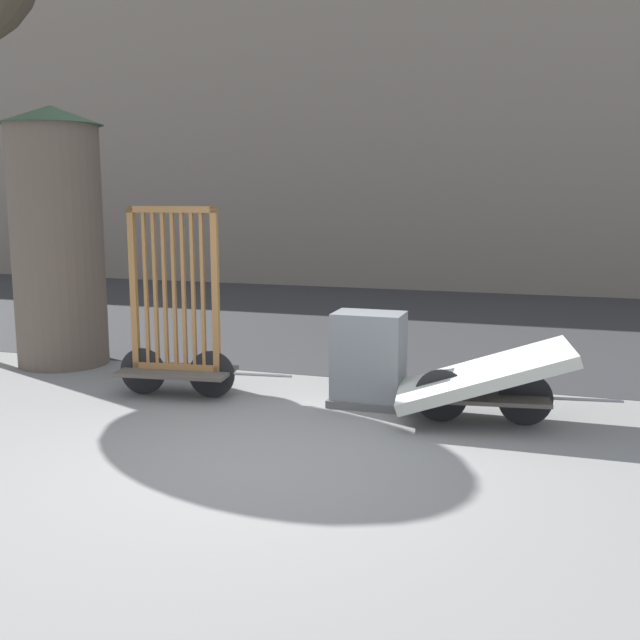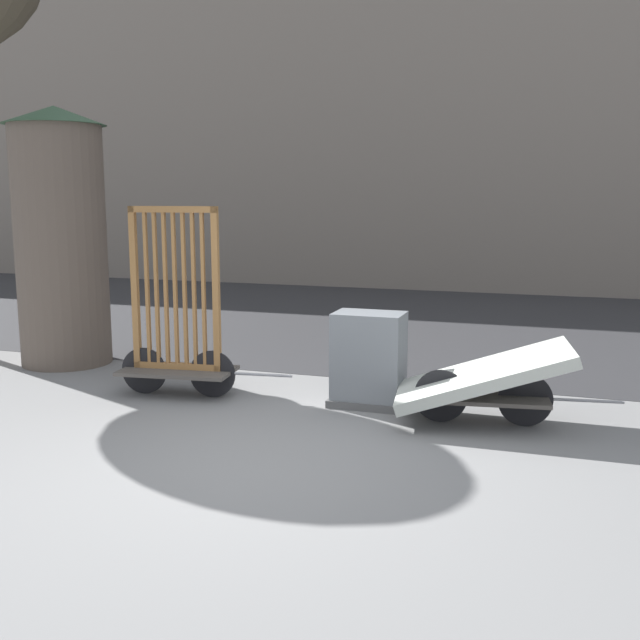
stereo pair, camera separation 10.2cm
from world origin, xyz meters
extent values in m
plane|color=slate|center=(0.00, 0.00, 0.00)|extent=(60.00, 60.00, 0.00)
cube|color=#2D2D30|center=(0.00, 7.54, 0.00)|extent=(56.00, 8.79, 0.01)
cube|color=slate|center=(0.00, 13.94, 5.00)|extent=(48.00, 4.00, 10.00)
cube|color=#4C4742|center=(-1.70, 1.79, 0.29)|extent=(1.33, 0.80, 0.04)
cylinder|color=black|center=(-1.29, 1.84, 0.27)|extent=(0.53, 0.10, 0.53)
cylinder|color=black|center=(-2.11, 1.74, 0.27)|extent=(0.53, 0.10, 0.53)
cylinder|color=gray|center=(-0.72, 1.91, 0.29)|extent=(0.70, 0.11, 0.03)
cube|color=olive|center=(-1.70, 1.79, 0.34)|extent=(1.03, 0.19, 0.07)
cube|color=olive|center=(-1.70, 1.79, 2.09)|extent=(1.03, 0.19, 0.07)
cube|color=olive|center=(-2.17, 1.74, 1.22)|extent=(0.08, 0.08, 1.82)
cube|color=olive|center=(-1.22, 1.85, 1.22)|extent=(0.08, 0.08, 1.82)
cube|color=olive|center=(-2.03, 1.75, 1.22)|extent=(0.04, 0.05, 1.75)
cube|color=olive|center=(-1.92, 1.77, 1.22)|extent=(0.04, 0.05, 1.75)
cube|color=olive|center=(-1.81, 1.78, 1.22)|extent=(0.04, 0.05, 1.75)
cube|color=olive|center=(-1.70, 1.79, 1.22)|extent=(0.04, 0.05, 1.75)
cube|color=olive|center=(-1.59, 1.81, 1.22)|extent=(0.04, 0.05, 1.75)
cube|color=olive|center=(-1.48, 1.82, 1.22)|extent=(0.04, 0.05, 1.75)
cube|color=olive|center=(-1.37, 1.83, 1.22)|extent=(0.04, 0.05, 1.75)
cube|color=#4C4742|center=(1.70, 1.79, 0.29)|extent=(1.35, 0.83, 0.04)
cylinder|color=black|center=(2.11, 1.85, 0.27)|extent=(0.53, 0.11, 0.53)
cylinder|color=black|center=(1.29, 1.73, 0.27)|extent=(0.53, 0.11, 0.53)
cylinder|color=gray|center=(2.67, 1.94, 0.29)|extent=(0.70, 0.13, 0.03)
cube|color=#B2B7AD|center=(1.70, 1.79, 0.50)|extent=(1.83, 1.27, 0.65)
cube|color=#4C4C4C|center=(0.45, 2.09, 0.04)|extent=(0.80, 0.55, 0.08)
cube|color=slate|center=(0.45, 2.09, 0.51)|extent=(0.74, 0.49, 1.01)
cylinder|color=brown|center=(-3.95, 2.80, 1.57)|extent=(1.18, 1.18, 3.14)
cone|color=#335138|center=(-3.95, 2.80, 3.26)|extent=(1.32, 1.32, 0.24)
camera|label=1|loc=(2.35, -5.55, 2.26)|focal=42.00mm
camera|label=2|loc=(2.44, -5.52, 2.26)|focal=42.00mm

